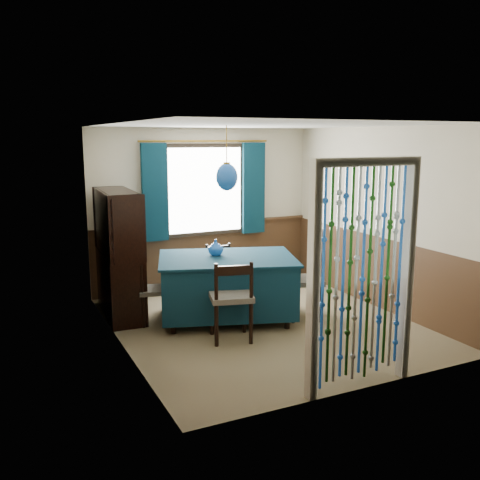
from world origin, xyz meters
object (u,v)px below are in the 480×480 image
chair_far (221,272)px  chair_right (307,281)px  pendant_lamp (227,177)px  vase_table (216,248)px  dining_table (227,284)px  vase_sideboard (117,242)px  chair_near (231,298)px  bowl_shelf (125,230)px  chair_left (152,290)px  sideboard (119,272)px

chair_far → chair_right: bearing=132.5°
pendant_lamp → vase_table: 0.95m
dining_table → vase_sideboard: bearing=153.9°
chair_right → pendant_lamp: (-0.98, 0.39, 1.37)m
vase_table → chair_far: bearing=60.6°
chair_near → bowl_shelf: bearing=139.0°
chair_near → pendant_lamp: (0.26, 0.69, 1.35)m
chair_right → vase_sideboard: bearing=74.8°
chair_left → bowl_shelf: (-0.24, 0.34, 0.74)m
sideboard → vase_table: 1.34m
vase_sideboard → chair_right: bearing=-35.6°
chair_left → pendant_lamp: 1.73m
chair_far → vase_sideboard: 1.52m
chair_left → vase_sideboard: size_ratio=4.11×
dining_table → chair_near: 0.74m
chair_right → vase_table: 1.28m
dining_table → chair_right: (0.98, -0.39, 0.02)m
dining_table → vase_table: 0.49m
pendant_lamp → bowl_shelf: pendant_lamp is taller
chair_far → bowl_shelf: (-1.38, -0.08, 0.73)m
dining_table → bowl_shelf: 1.49m
chair_right → sideboard: 2.50m
sideboard → bowl_shelf: bearing=-68.4°
vase_sideboard → bowl_shelf: bearing=-90.0°
chair_far → dining_table: bearing=80.9°
sideboard → vase_sideboard: bearing=82.9°
chair_left → vase_table: vase_table is taller
pendant_lamp → chair_far: bearing=72.9°
dining_table → bowl_shelf: bowl_shelf is taller
dining_table → sideboard: (-1.22, 0.81, 0.11)m
chair_right → vase_table: bearing=82.8°
chair_near → vase_sideboard: bearing=130.9°
vase_sideboard → chair_left: bearing=-74.5°
sideboard → vase_table: bearing=-26.5°
dining_table → pendant_lamp: 1.39m
chair_near → vase_table: size_ratio=5.08×
chair_near → chair_far: 1.48m
chair_far → bowl_shelf: bearing=11.5°
bowl_shelf → chair_left: bearing=-55.3°
sideboard → vase_sideboard: sideboard is taller
vase_table → vase_sideboard: (-1.07, 0.97, 0.01)m
chair_right → vase_sideboard: vase_sideboard is taller
bowl_shelf → vase_sideboard: size_ratio=1.09×
pendant_lamp → chair_right: bearing=-21.7°
chair_near → sideboard: size_ratio=0.58×
chair_right → pendant_lamp: bearing=88.6°
chair_right → vase_sideboard: (-2.13, 1.53, 0.44)m
chair_right → vase_sideboard: size_ratio=4.80×
chair_left → bowl_shelf: bowl_shelf is taller
sideboard → bowl_shelf: sideboard is taller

